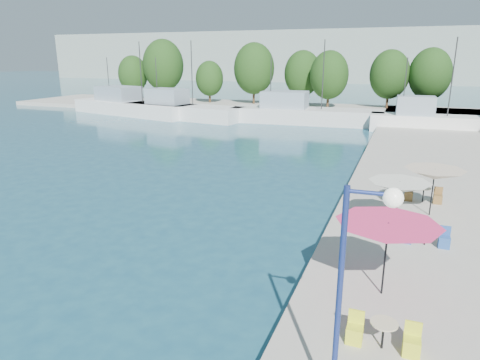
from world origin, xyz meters
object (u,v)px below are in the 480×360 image
at_px(trawler_02, 180,110).
at_px(umbrella_pink, 388,231).
at_px(trawler_01, 131,107).
at_px(trawler_03, 302,114).
at_px(street_lamp, 359,264).
at_px(umbrella_cream, 434,174).
at_px(umbrella_white, 399,187).
at_px(trawler_04, 430,122).

distance_m(trawler_02, umbrella_pink, 46.44).
bearing_deg(trawler_02, trawler_01, -179.25).
xyz_separation_m(trawler_03, street_lamp, (11.31, -44.21, 3.02)).
bearing_deg(trawler_02, trawler_03, 15.44).
height_order(umbrella_pink, umbrella_cream, umbrella_pink).
height_order(umbrella_pink, umbrella_white, umbrella_pink).
distance_m(trawler_03, umbrella_white, 35.01).
xyz_separation_m(umbrella_pink, umbrella_white, (0.21, 6.05, -0.32)).
xyz_separation_m(umbrella_pink, street_lamp, (-0.39, -5.26, 1.34)).
bearing_deg(trawler_03, trawler_02, -177.10).
bearing_deg(umbrella_cream, trawler_01, 141.45).
bearing_deg(trawler_04, trawler_01, 175.80).
relative_size(trawler_04, umbrella_white, 4.98).
xyz_separation_m(trawler_02, street_lamp, (27.36, -42.47, 3.02)).
relative_size(trawler_02, trawler_04, 1.32).
bearing_deg(street_lamp, trawler_03, 101.69).
bearing_deg(umbrella_white, trawler_03, 109.90).
xyz_separation_m(trawler_02, umbrella_cream, (29.42, -29.02, 1.54)).
bearing_deg(umbrella_pink, trawler_03, 106.71).
distance_m(umbrella_white, street_lamp, 11.44).
height_order(trawler_01, trawler_03, same).
xyz_separation_m(umbrella_pink, umbrella_cream, (1.68, 8.19, -0.14)).
xyz_separation_m(trawler_02, umbrella_pink, (27.74, -37.21, 1.68)).
relative_size(trawler_03, trawler_04, 1.40).
height_order(trawler_03, street_lamp, trawler_03).
height_order(umbrella_pink, street_lamp, street_lamp).
xyz_separation_m(trawler_04, umbrella_cream, (-0.98, -29.24, 1.54)).
bearing_deg(trawler_04, umbrella_cream, -94.54).
distance_m(trawler_01, trawler_04, 39.03).
height_order(trawler_01, trawler_02, same).
bearing_deg(trawler_02, street_lamp, -47.96).
relative_size(trawler_04, umbrella_cream, 4.79).
distance_m(trawler_02, street_lamp, 50.61).
bearing_deg(umbrella_white, trawler_02, 131.89).
bearing_deg(trawler_03, umbrella_pink, -76.57).
relative_size(trawler_01, trawler_04, 1.56).
distance_m(umbrella_pink, umbrella_white, 6.06).
xyz_separation_m(trawler_01, umbrella_pink, (36.36, -38.50, 1.68)).
bearing_deg(umbrella_pink, trawler_04, 85.94).
xyz_separation_m(trawler_02, trawler_04, (30.40, 0.21, 0.00)).
distance_m(trawler_02, trawler_04, 30.40).
distance_m(umbrella_cream, street_lamp, 13.68).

